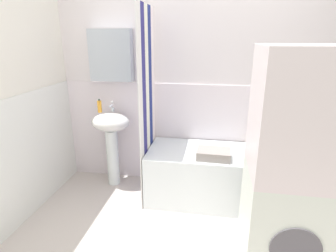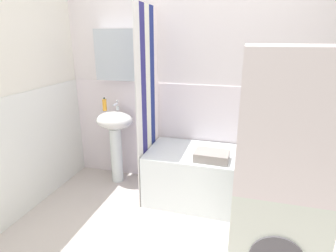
% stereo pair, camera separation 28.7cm
% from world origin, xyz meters
% --- Properties ---
extents(wall_back_tiled, '(3.60, 0.18, 2.40)m').
position_xyz_m(wall_back_tiled, '(-0.06, 1.26, 1.14)').
color(wall_back_tiled, silver).
rests_on(wall_back_tiled, ground_plane).
extents(wall_left_tiled, '(0.07, 1.81, 2.40)m').
position_xyz_m(wall_left_tiled, '(-1.57, 0.34, 1.12)').
color(wall_left_tiled, silver).
rests_on(wall_left_tiled, ground_plane).
extents(sink, '(0.44, 0.34, 0.88)m').
position_xyz_m(sink, '(-0.94, 1.03, 0.64)').
color(sink, white).
rests_on(sink, ground_plane).
extents(faucet, '(0.03, 0.12, 0.12)m').
position_xyz_m(faucet, '(-0.94, 1.11, 0.94)').
color(faucet, silver).
rests_on(faucet, sink).
extents(soap_dispenser, '(0.05, 0.05, 0.16)m').
position_xyz_m(soap_dispenser, '(-1.07, 1.07, 0.95)').
color(soap_dispenser, orange).
rests_on(soap_dispenser, sink).
extents(bathtub, '(1.44, 0.66, 0.56)m').
position_xyz_m(bathtub, '(0.27, 0.89, 0.28)').
color(bathtub, white).
rests_on(bathtub, ground_plane).
extents(shower_curtain, '(0.01, 0.66, 2.00)m').
position_xyz_m(shower_curtain, '(-0.47, 0.89, 1.00)').
color(shower_curtain, white).
rests_on(shower_curtain, ground_plane).
extents(lotion_bottle, '(0.05, 0.05, 0.22)m').
position_xyz_m(lotion_bottle, '(0.89, 1.14, 0.66)').
color(lotion_bottle, '#1F2F31').
rests_on(lotion_bottle, bathtub).
extents(conditioner_bottle, '(0.05, 0.05, 0.23)m').
position_xyz_m(conditioner_bottle, '(0.79, 1.14, 0.66)').
color(conditioner_bottle, '#C74D62').
rests_on(conditioner_bottle, bathtub).
extents(shampoo_bottle, '(0.06, 0.06, 0.16)m').
position_xyz_m(shampoo_bottle, '(0.69, 1.15, 0.63)').
color(shampoo_bottle, gold).
rests_on(shampoo_bottle, bathtub).
extents(towel_folded, '(0.33, 0.24, 0.09)m').
position_xyz_m(towel_folded, '(0.23, 0.72, 0.60)').
color(towel_folded, gray).
rests_on(towel_folded, bathtub).
extents(washer_dryer_stack, '(0.56, 0.61, 1.66)m').
position_xyz_m(washer_dryer_stack, '(0.75, -0.02, 0.83)').
color(washer_dryer_stack, silver).
rests_on(washer_dryer_stack, ground_plane).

